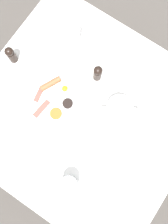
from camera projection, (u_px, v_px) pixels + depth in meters
name	position (u px, v px, depth m)	size (l,w,h in m)	color
ground_plane	(84.00, 131.00, 2.08)	(8.00, 8.00, 0.00)	#4C4742
table	(84.00, 115.00, 1.39)	(1.10, 1.05, 0.78)	white
breakfast_plate	(54.00, 98.00, 1.33)	(0.30, 0.30, 0.04)	white
teapot_near	(68.00, 32.00, 1.35)	(0.21, 0.13, 0.12)	white
teapot_far	(119.00, 109.00, 1.27)	(0.19, 0.13, 0.12)	white
water_glass_tall	(69.00, 185.00, 1.20)	(0.08, 0.08, 0.11)	white
pepper_grinder	(11.00, 55.00, 1.31)	(0.04, 0.04, 0.12)	black
salt_grinder	(98.00, 73.00, 1.30)	(0.04, 0.04, 0.12)	black
napkin_folded	(168.00, 116.00, 1.31)	(0.11, 0.14, 0.01)	white
fork_by_plate	(120.00, 216.00, 1.22)	(0.17, 0.11, 0.00)	silver
knife_by_plate	(123.00, 61.00, 1.37)	(0.19, 0.02, 0.00)	silver
spoon_for_tea	(21.00, 153.00, 1.28)	(0.06, 0.17, 0.00)	silver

